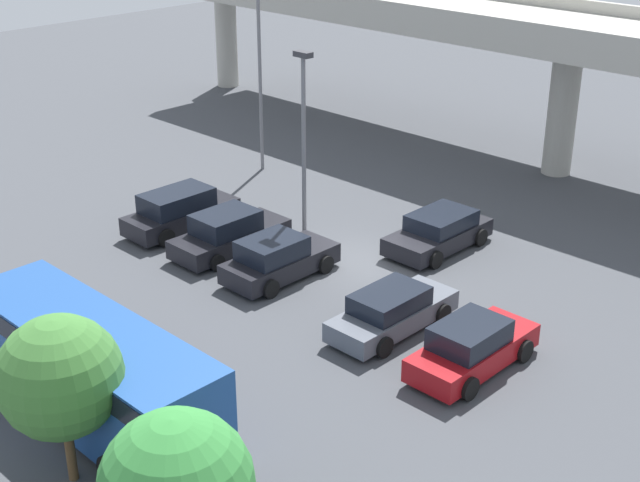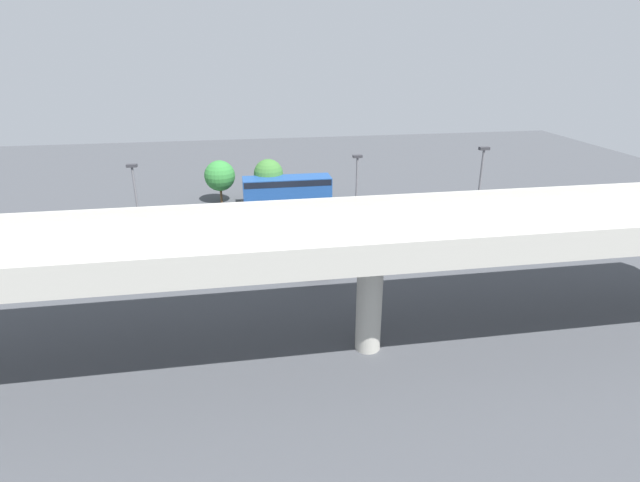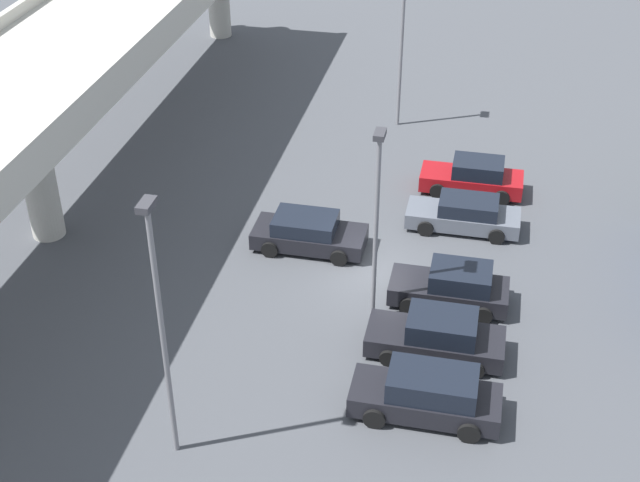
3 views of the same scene
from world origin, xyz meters
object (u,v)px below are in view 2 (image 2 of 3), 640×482
at_px(parked_car_2, 332,228).
at_px(parked_car_5, 230,233).
at_px(parked_car_3, 313,258).
at_px(lamp_post_mid_lot, 138,209).
at_px(parked_car_0, 400,224).
at_px(parked_car_1, 366,227).
at_px(shuttle_bus, 287,189).
at_px(lamp_post_near_aisle, 356,194).
at_px(lamp_post_by_overpass, 478,199).
at_px(parked_car_4, 269,232).
at_px(tree_front_left, 268,174).
at_px(tree_front_centre, 220,176).

height_order(parked_car_2, parked_car_5, parked_car_2).
xyz_separation_m(parked_car_3, parked_car_5, (5.90, -6.16, 0.04)).
bearing_deg(lamp_post_mid_lot, parked_car_0, -169.57).
bearing_deg(parked_car_1, parked_car_0, 90.05).
relative_size(parked_car_5, shuttle_bus, 0.51).
distance_m(lamp_post_near_aisle, lamp_post_mid_lot, 15.99).
relative_size(parked_car_1, lamp_post_by_overpass, 0.54).
distance_m(parked_car_5, lamp_post_by_overpass, 19.51).
bearing_deg(parked_car_0, shuttle_bus, -137.55).
height_order(shuttle_bus, lamp_post_mid_lot, lamp_post_mid_lot).
xyz_separation_m(parked_car_3, lamp_post_near_aisle, (-3.93, -3.27, 3.70)).
xyz_separation_m(parked_car_0, parked_car_4, (11.21, -0.30, -0.13)).
bearing_deg(parked_car_0, tree_front_left, -137.32).
distance_m(lamp_post_near_aisle, lamp_post_by_overpass, 8.98).
relative_size(parked_car_3, lamp_post_near_aisle, 0.61).
bearing_deg(parked_car_2, parked_car_3, -22.96).
distance_m(parked_car_0, parked_car_3, 10.22).
height_order(lamp_post_near_aisle, lamp_post_mid_lot, lamp_post_mid_lot).
xyz_separation_m(tree_front_left, tree_front_centre, (4.88, -0.39, -0.10)).
height_order(lamp_post_by_overpass, tree_front_centre, lamp_post_by_overpass).
distance_m(parked_car_2, parked_car_4, 5.28).
relative_size(parked_car_1, parked_car_3, 1.03).
xyz_separation_m(parked_car_2, lamp_post_mid_lot, (14.53, 4.01, 3.76)).
relative_size(parked_car_4, lamp_post_mid_lot, 0.61).
xyz_separation_m(parked_car_0, lamp_post_by_overpass, (-3.07, 7.20, 4.25)).
xyz_separation_m(shuttle_bus, tree_front_left, (1.69, -1.75, 1.16)).
relative_size(parked_car_2, tree_front_left, 0.99).
relative_size(parked_car_3, tree_front_left, 1.03).
bearing_deg(parked_car_0, parked_car_3, -55.90).
bearing_deg(parked_car_0, parked_car_4, -91.51).
bearing_deg(tree_front_left, lamp_post_by_overpass, 126.09).
bearing_deg(lamp_post_near_aisle, parked_car_1, -122.27).
relative_size(shuttle_bus, tree_front_left, 1.99).
xyz_separation_m(parked_car_0, tree_front_centre, (15.24, -11.63, 1.99)).
bearing_deg(tree_front_centre, parked_car_1, 136.53).
distance_m(parked_car_0, parked_car_1, 2.98).
xyz_separation_m(parked_car_0, lamp_post_mid_lot, (20.46, 3.77, 3.70)).
bearing_deg(tree_front_centre, parked_car_3, 111.35).
xyz_separation_m(parked_car_2, parked_car_3, (2.53, 5.97, -0.05)).
relative_size(parked_car_5, lamp_post_by_overpass, 0.52).
xyz_separation_m(parked_car_2, lamp_post_by_overpass, (-9.00, 7.44, 4.31)).
relative_size(parked_car_0, lamp_post_by_overpass, 0.54).
bearing_deg(parked_car_1, tree_front_centre, -133.47).
relative_size(parked_car_5, tree_front_centre, 1.04).
height_order(parked_car_2, tree_front_left, tree_front_left).
distance_m(parked_car_5, shuttle_bus, 10.73).
bearing_deg(tree_front_centre, parked_car_2, 129.29).
height_order(parked_car_2, lamp_post_near_aisle, lamp_post_near_aisle).
bearing_deg(lamp_post_by_overpass, parked_car_4, -27.68).
height_order(lamp_post_mid_lot, lamp_post_by_overpass, lamp_post_by_overpass).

